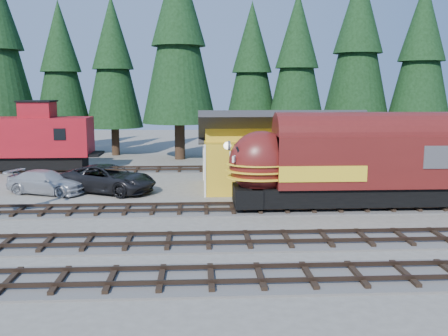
{
  "coord_description": "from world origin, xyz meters",
  "views": [
    {
      "loc": [
        -6.43,
        -23.77,
        6.93
      ],
      "look_at": [
        -4.97,
        4.0,
        2.46
      ],
      "focal_mm": 40.0,
      "sensor_mm": 36.0,
      "label": 1
    }
  ],
  "objects_px": {
    "locomotive": "(356,167)",
    "caboose": "(27,140)",
    "depot": "(290,146)",
    "pickup_truck_a": "(108,179)",
    "pickup_truck_b": "(46,182)"
  },
  "relations": [
    {
      "from": "locomotive",
      "to": "pickup_truck_b",
      "type": "relative_size",
      "value": 2.92
    },
    {
      "from": "locomotive",
      "to": "caboose",
      "type": "distance_m",
      "value": 27.04
    },
    {
      "from": "pickup_truck_b",
      "to": "depot",
      "type": "bearing_deg",
      "value": -66.55
    },
    {
      "from": "depot",
      "to": "pickup_truck_b",
      "type": "height_order",
      "value": "depot"
    },
    {
      "from": "depot",
      "to": "pickup_truck_b",
      "type": "relative_size",
      "value": 2.41
    },
    {
      "from": "caboose",
      "to": "pickup_truck_b",
      "type": "relative_size",
      "value": 1.98
    },
    {
      "from": "locomotive",
      "to": "pickup_truck_b",
      "type": "height_order",
      "value": "locomotive"
    },
    {
      "from": "caboose",
      "to": "pickup_truck_b",
      "type": "bearing_deg",
      "value": -65.23
    },
    {
      "from": "caboose",
      "to": "pickup_truck_a",
      "type": "bearing_deg",
      "value": -46.59
    },
    {
      "from": "locomotive",
      "to": "caboose",
      "type": "bearing_deg",
      "value": 148.82
    },
    {
      "from": "depot",
      "to": "pickup_truck_a",
      "type": "bearing_deg",
      "value": -175.32
    },
    {
      "from": "pickup_truck_b",
      "to": "caboose",
      "type": "bearing_deg",
      "value": 43.65
    },
    {
      "from": "pickup_truck_a",
      "to": "pickup_truck_b",
      "type": "xyz_separation_m",
      "value": [
        -3.99,
        -0.29,
        -0.15
      ]
    },
    {
      "from": "caboose",
      "to": "depot",
      "type": "bearing_deg",
      "value": -20.07
    },
    {
      "from": "depot",
      "to": "caboose",
      "type": "bearing_deg",
      "value": 159.93
    }
  ]
}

